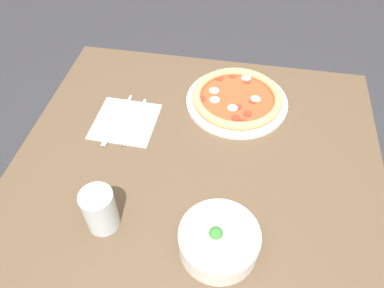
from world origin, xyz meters
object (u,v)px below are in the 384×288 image
at_px(pizza, 237,99).
at_px(fork, 134,121).
at_px(bowl, 219,240).
at_px(glass, 100,210).
at_px(knife, 119,117).

bearing_deg(pizza, fork, 25.49).
distance_m(pizza, bowl, 0.50).
bearing_deg(fork, glass, 8.92).
bearing_deg(knife, pizza, 116.32).
xyz_separation_m(pizza, glass, (0.27, 0.48, 0.04)).
distance_m(knife, glass, 0.36).
distance_m(bowl, glass, 0.28).
distance_m(pizza, fork, 0.33).
xyz_separation_m(knife, glass, (-0.07, 0.35, 0.05)).
bearing_deg(glass, bowl, 176.73).
height_order(pizza, bowl, bowl).
height_order(pizza, glass, glass).
distance_m(pizza, glass, 0.56).
bearing_deg(knife, glass, 16.79).
bearing_deg(pizza, knife, 21.14).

